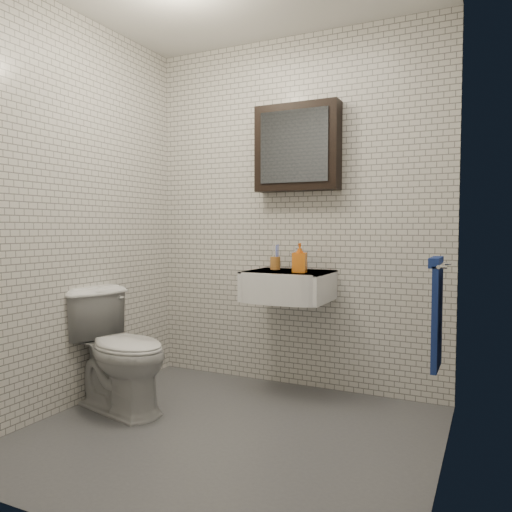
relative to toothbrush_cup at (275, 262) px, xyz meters
The scene contains 9 objects.
ground 1.24m from the toothbrush_cup, 84.32° to the right, with size 2.20×2.00×0.01m, color #4E5056.
room_shell 1.03m from the toothbrush_cup, 84.32° to the right, with size 2.22×2.02×2.51m.
washbasin 0.23m from the toothbrush_cup, 42.40° to the right, with size 0.55×0.50×0.20m.
faucet 0.15m from the toothbrush_cup, 28.39° to the left, with size 0.06×0.20×0.15m.
mirror_cabinet 0.81m from the toothbrush_cup, 27.13° to the left, with size 0.60×0.15×0.60m.
towel_rail 1.25m from the toothbrush_cup, 24.19° to the right, with size 0.09×0.30×0.58m.
toothbrush_cup is the anchor object (origin of this frame).
soap_bottle 0.31m from the toothbrush_cup, 34.92° to the right, with size 0.09×0.09×0.19m, color orange.
toilet 1.20m from the toothbrush_cup, 131.64° to the right, with size 0.42×0.74×0.76m, color silver.
Camera 1 is at (1.30, -2.36, 1.14)m, focal length 35.00 mm.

